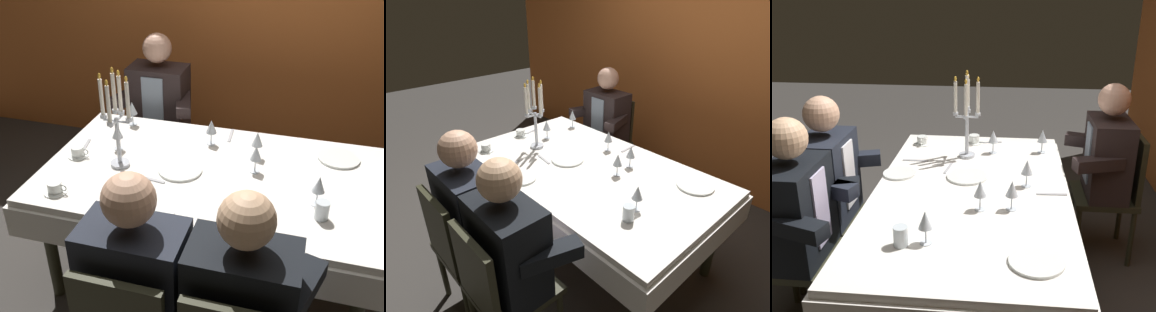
% 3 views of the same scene
% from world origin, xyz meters
% --- Properties ---
extents(ground_plane, '(12.00, 12.00, 0.00)m').
position_xyz_m(ground_plane, '(0.00, 0.00, 0.00)').
color(ground_plane, '#383531').
extents(back_wall, '(6.00, 0.12, 2.70)m').
position_xyz_m(back_wall, '(0.00, 1.66, 1.35)').
color(back_wall, '#D0692E').
rests_on(back_wall, ground_plane).
extents(dining_table, '(1.94, 1.14, 0.74)m').
position_xyz_m(dining_table, '(0.00, 0.00, 0.62)').
color(dining_table, white).
rests_on(dining_table, ground_plane).
extents(candelabra, '(0.19, 0.19, 0.59)m').
position_xyz_m(candelabra, '(-0.53, -0.07, 1.02)').
color(candelabra, silver).
rests_on(candelabra, dining_table).
extents(dinner_plate_0, '(0.25, 0.25, 0.01)m').
position_xyz_m(dinner_plate_0, '(-0.18, -0.04, 0.75)').
color(dinner_plate_0, white).
rests_on(dinner_plate_0, dining_table).
extents(dinner_plate_1, '(0.21, 0.21, 0.01)m').
position_xyz_m(dinner_plate_1, '(-0.19, -0.45, 0.75)').
color(dinner_plate_1, white).
rests_on(dinner_plate_1, dining_table).
extents(dinner_plate_2, '(0.24, 0.24, 0.01)m').
position_xyz_m(dinner_plate_2, '(0.68, 0.34, 0.75)').
color(dinner_plate_2, white).
rests_on(dinner_plate_2, dining_table).
extents(wine_glass_0, '(0.07, 0.07, 0.16)m').
position_xyz_m(wine_glass_0, '(0.22, 0.07, 0.86)').
color(wine_glass_0, silver).
rests_on(wine_glass_0, dining_table).
extents(wine_glass_1, '(0.07, 0.07, 0.16)m').
position_xyz_m(wine_glass_1, '(-0.09, 0.32, 0.85)').
color(wine_glass_1, silver).
rests_on(wine_glass_1, dining_table).
extents(wine_glass_2, '(0.07, 0.07, 0.16)m').
position_xyz_m(wine_glass_2, '(-0.66, 0.44, 0.85)').
color(wine_glass_2, silver).
rests_on(wine_glass_2, dining_table).
extents(wine_glass_3, '(0.07, 0.07, 0.16)m').
position_xyz_m(wine_glass_3, '(0.21, 0.23, 0.85)').
color(wine_glass_3, silver).
rests_on(wine_glass_3, dining_table).
extents(wine_glass_4, '(0.07, 0.07, 0.16)m').
position_xyz_m(wine_glass_4, '(-0.61, 0.10, 0.85)').
color(wine_glass_4, silver).
rests_on(wine_glass_4, dining_table).
extents(wine_glass_5, '(0.07, 0.07, 0.16)m').
position_xyz_m(wine_glass_5, '(0.57, -0.15, 0.86)').
color(wine_glass_5, silver).
rests_on(wine_glass_5, dining_table).
extents(water_tumbler_0, '(0.07, 0.07, 0.10)m').
position_xyz_m(water_tumbler_0, '(0.60, -0.26, 0.79)').
color(water_tumbler_0, silver).
rests_on(water_tumbler_0, dining_table).
extents(coffee_cup_0, '(0.13, 0.12, 0.06)m').
position_xyz_m(coffee_cup_0, '(-0.74, -0.42, 0.77)').
color(coffee_cup_0, white).
rests_on(coffee_cup_0, dining_table).
extents(coffee_cup_1, '(0.13, 0.12, 0.06)m').
position_xyz_m(coffee_cup_1, '(-0.81, -0.04, 0.77)').
color(coffee_cup_1, white).
rests_on(coffee_cup_1, dining_table).
extents(fork_0, '(0.03, 0.17, 0.01)m').
position_xyz_m(fork_0, '(0.01, 0.46, 0.74)').
color(fork_0, '#B7B7BC').
rests_on(fork_0, dining_table).
extents(fork_1, '(0.02, 0.17, 0.01)m').
position_xyz_m(fork_1, '(-0.42, -0.40, 0.74)').
color(fork_1, '#B7B7BC').
rests_on(fork_1, dining_table).
extents(knife_2, '(0.05, 0.19, 0.01)m').
position_xyz_m(knife_2, '(-0.82, 0.06, 0.74)').
color(knife_2, '#B7B7BC').
rests_on(knife_2, dining_table).
extents(spoon_3, '(0.17, 0.04, 0.01)m').
position_xyz_m(spoon_3, '(-0.31, -0.17, 0.74)').
color(spoon_3, '#B7B7BC').
rests_on(spoon_3, dining_table).
extents(seated_diner_0, '(0.63, 0.48, 1.24)m').
position_xyz_m(seated_diner_0, '(-0.63, 0.89, 0.74)').
color(seated_diner_0, '#2F2F1E').
rests_on(seated_diner_0, ground_plane).
extents(seated_diner_1, '(0.63, 0.48, 1.24)m').
position_xyz_m(seated_diner_1, '(-0.11, -0.89, 0.74)').
color(seated_diner_1, '#2F2F1E').
rests_on(seated_diner_1, ground_plane).
extents(seated_diner_2, '(0.63, 0.48, 1.24)m').
position_xyz_m(seated_diner_2, '(0.33, -0.89, 0.74)').
color(seated_diner_2, '#2F2F1E').
rests_on(seated_diner_2, ground_plane).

